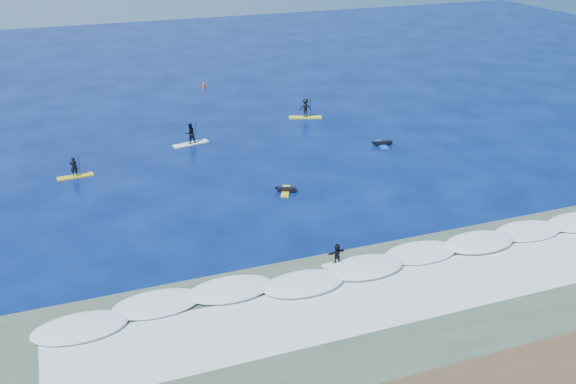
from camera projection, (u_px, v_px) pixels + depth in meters
name	position (u px, v px, depth m)	size (l,w,h in m)	color
ground	(288.00, 203.00, 45.63)	(160.00, 160.00, 0.00)	#03103F
shallow_water	(382.00, 310.00, 33.70)	(90.00, 13.00, 0.01)	#3A4F3D
breaking_wave	(349.00, 273.00, 37.11)	(40.00, 6.00, 0.30)	white
whitewater	(373.00, 300.00, 34.55)	(34.00, 5.00, 0.02)	silver
sup_paddler_left	(74.00, 170.00, 49.72)	(2.77, 0.88, 1.91)	yellow
sup_paddler_center	(190.00, 135.00, 56.38)	(3.28, 1.44, 2.24)	white
sup_paddler_right	(305.00, 109.00, 63.26)	(3.32, 1.83, 2.27)	yellow
prone_paddler_near	(286.00, 190.00, 47.38)	(1.58, 2.11, 0.43)	yellow
prone_paddler_far	(382.00, 143.00, 56.41)	(1.85, 2.38, 0.49)	blue
wave_surfer	(337.00, 255.00, 37.43)	(1.91, 0.77, 1.34)	white
marker_buoy	(204.00, 86.00, 73.45)	(0.32, 0.32, 0.77)	#F84E16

